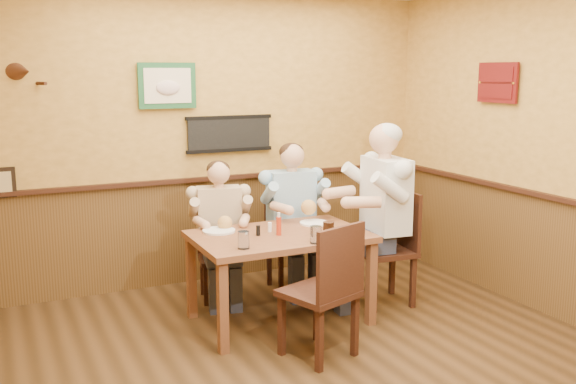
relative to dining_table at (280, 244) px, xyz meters
name	(u,v)px	position (x,y,z in m)	size (l,w,h in m)	color
room	(314,130)	(-0.22, -1.00, 1.03)	(5.02, 5.03, 2.81)	#32200F
dining_table	(280,244)	(0.00, 0.00, 0.00)	(1.40, 0.90, 0.75)	brown
chair_back_left	(220,256)	(-0.27, 0.71, -0.26)	(0.37, 0.37, 0.80)	#3A1D12
chair_back_right	(291,244)	(0.44, 0.69, -0.22)	(0.41, 0.41, 0.88)	#3A1D12
chair_right_end	(384,248)	(1.01, -0.02, -0.15)	(0.47, 0.47, 1.01)	#3A1D12
chair_near_side	(319,289)	(-0.02, -0.72, -0.15)	(0.47, 0.47, 1.01)	#3A1D12
diner_tan_shirt	(220,238)	(-0.27, 0.71, -0.08)	(0.53, 0.53, 1.15)	#D1B590
diner_blue_polo	(291,224)	(0.44, 0.69, -0.03)	(0.58, 0.58, 1.26)	#8BB3D1
diner_white_elder	(385,224)	(1.01, -0.02, 0.07)	(0.67, 0.67, 1.45)	silver
water_glass_left	(244,240)	(-0.43, -0.29, 0.16)	(0.09, 0.09, 0.13)	silver
water_glass_mid	(316,235)	(0.13, -0.39, 0.16)	(0.09, 0.09, 0.13)	silver
cola_tumbler	(328,229)	(0.32, -0.24, 0.15)	(0.09, 0.09, 0.12)	black
hot_sauce_bottle	(279,225)	(-0.03, -0.04, 0.18)	(0.04, 0.04, 0.17)	#B52D13
salt_shaker	(270,227)	(-0.05, 0.09, 0.13)	(0.03, 0.03, 0.08)	white
pepper_shaker	(258,231)	(-0.18, 0.02, 0.13)	(0.03, 0.03, 0.08)	black
plate_far_left	(219,231)	(-0.43, 0.27, 0.10)	(0.27, 0.27, 0.02)	silver
plate_far_right	(314,223)	(0.41, 0.18, 0.10)	(0.25, 0.25, 0.02)	white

